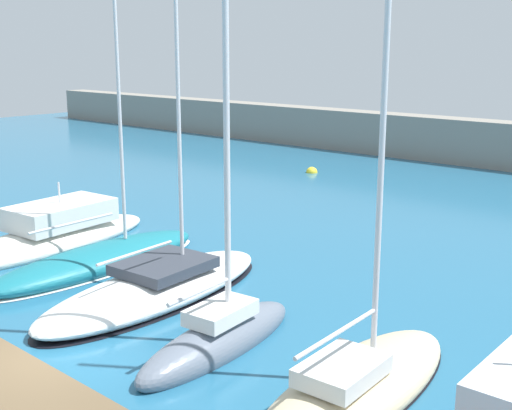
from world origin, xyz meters
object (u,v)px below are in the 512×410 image
mooring_buoy_yellow (312,173)px  sailboat_slate_fourth (219,334)px  sailboat_sand_fifth (357,385)px  motorboat_ivory_nearest (50,236)px  sailboat_teal_second (98,259)px  sailboat_white_third (157,286)px

mooring_buoy_yellow → sailboat_slate_fourth: bearing=-58.4°
sailboat_slate_fourth → sailboat_sand_fifth: sailboat_slate_fourth is taller
motorboat_ivory_nearest → sailboat_teal_second: 3.94m
sailboat_white_third → sailboat_slate_fourth: size_ratio=1.27×
sailboat_teal_second → sailboat_slate_fourth: sailboat_teal_second is taller
sailboat_teal_second → sailboat_slate_fourth: 8.62m
sailboat_slate_fourth → mooring_buoy_yellow: (-14.14, 22.98, -0.44)m
sailboat_sand_fifth → sailboat_teal_second: bearing=79.8°
motorboat_ivory_nearest → sailboat_slate_fourth: sailboat_slate_fourth is taller
sailboat_slate_fourth → sailboat_sand_fifth: size_ratio=1.02×
motorboat_ivory_nearest → sailboat_white_third: (7.97, -0.92, -0.04)m
sailboat_teal_second → sailboat_slate_fourth: (8.39, -1.98, 0.12)m
sailboat_white_third → mooring_buoy_yellow: bearing=20.0°
sailboat_white_third → sailboat_sand_fifth: sailboat_white_third is taller
sailboat_sand_fifth → mooring_buoy_yellow: size_ratio=17.39×
sailboat_white_third → mooring_buoy_yellow: sailboat_white_third is taller
sailboat_white_third → mooring_buoy_yellow: 23.68m
sailboat_slate_fourth → sailboat_sand_fifth: bearing=-90.2°
sailboat_teal_second → mooring_buoy_yellow: (-5.75, 21.00, -0.32)m
motorboat_ivory_nearest → mooring_buoy_yellow: size_ratio=13.86×
motorboat_ivory_nearest → sailboat_white_third: size_ratio=0.61×
sailboat_slate_fourth → sailboat_sand_fifth: 4.27m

